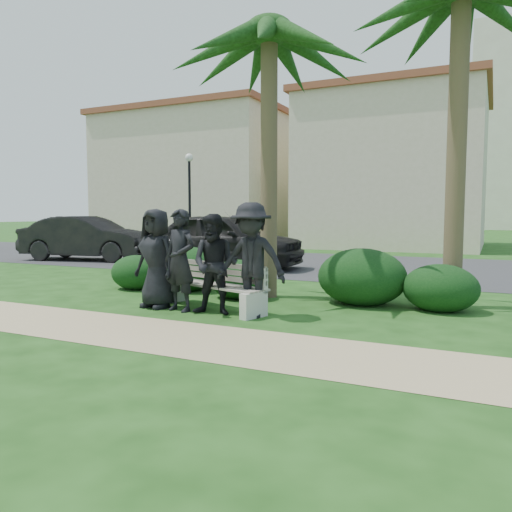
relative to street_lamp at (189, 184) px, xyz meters
The scene contains 20 objects.
ground 15.29m from the street_lamp, 53.13° to the right, with size 160.00×160.00×0.00m, color #1A3F12.
footpath 16.74m from the street_lamp, 56.89° to the right, with size 30.00×1.60×0.01m, color tan.
asphalt_street 10.28m from the street_lamp, 23.96° to the right, with size 160.00×8.00×0.01m, color #2D2D30.
stucco_bldg_left 6.75m from the street_lamp, 116.57° to the left, with size 10.40×8.40×7.30m.
stucco_bldg_right 10.03m from the street_lamp, 36.87° to the left, with size 8.40×8.40×7.30m.
street_lamp is the anchor object (origin of this frame).
park_bench 14.73m from the street_lamp, 55.56° to the right, with size 2.30×1.10×0.76m.
man_a 14.40m from the street_lamp, 59.19° to the right, with size 0.83×0.54×1.69m, color black.
man_b 14.75m from the street_lamp, 57.54° to the right, with size 0.61×0.40×1.69m, color black.
man_c 15.12m from the street_lamp, 55.37° to the right, with size 0.78×0.61×1.61m, color black.
man_d 15.38m from the street_lamp, 53.35° to the right, with size 1.15×0.66×1.78m, color black.
hedge_a 12.35m from the street_lamp, 62.28° to the right, with size 1.15×0.95×0.75m, color black.
hedge_b 12.57m from the street_lamp, 57.38° to the right, with size 1.47×1.22×0.96m, color black.
hedge_c 13.75m from the street_lamp, 53.00° to the right, with size 1.17×0.96×0.76m, color black.
hedge_d 14.89m from the street_lamp, 44.99° to the right, with size 1.58×1.31×1.03m, color black.
hedge_e 14.95m from the street_lamp, 44.81° to the right, with size 1.30×1.07×0.84m, color black.
hedge_f 15.90m from the street_lamp, 41.71° to the right, with size 1.23×1.02×0.80m, color black.
palm_left 13.61m from the street_lamp, 50.46° to the right, with size 3.00×3.00×5.90m.
car_a 8.44m from the street_lamp, 50.06° to the right, with size 1.94×4.82×1.64m, color black.
car_b 6.56m from the street_lamp, 91.11° to the right, with size 1.60×4.58×1.51m, color black.
Camera 1 is at (3.48, -7.13, 1.61)m, focal length 35.00 mm.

